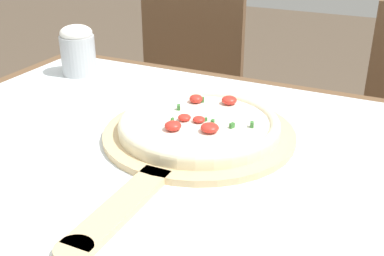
{
  "coord_description": "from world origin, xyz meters",
  "views": [
    {
      "loc": [
        0.35,
        -0.61,
        1.15
      ],
      "look_at": [
        0.03,
        0.08,
        0.8
      ],
      "focal_mm": 45.0,
      "sensor_mm": 36.0,
      "label": 1
    }
  ],
  "objects_px": {
    "flour_cup": "(78,50)",
    "pizza_peel": "(193,139)",
    "pizza": "(199,124)",
    "chair_left": "(183,96)"
  },
  "relations": [
    {
      "from": "pizza",
      "to": "flour_cup",
      "type": "bearing_deg",
      "value": 155.13
    },
    {
      "from": "pizza_peel",
      "to": "chair_left",
      "type": "height_order",
      "value": "chair_left"
    },
    {
      "from": "flour_cup",
      "to": "pizza_peel",
      "type": "bearing_deg",
      "value": -27.64
    },
    {
      "from": "pizza",
      "to": "flour_cup",
      "type": "distance_m",
      "value": 0.46
    },
    {
      "from": "pizza_peel",
      "to": "pizza",
      "type": "distance_m",
      "value": 0.03
    },
    {
      "from": "pizza_peel",
      "to": "chair_left",
      "type": "relative_size",
      "value": 0.63
    },
    {
      "from": "chair_left",
      "to": "flour_cup",
      "type": "relative_size",
      "value": 7.33
    },
    {
      "from": "flour_cup",
      "to": "pizza",
      "type": "bearing_deg",
      "value": -24.87
    },
    {
      "from": "chair_left",
      "to": "flour_cup",
      "type": "bearing_deg",
      "value": -95.59
    },
    {
      "from": "flour_cup",
      "to": "chair_left",
      "type": "bearing_deg",
      "value": 88.39
    }
  ]
}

